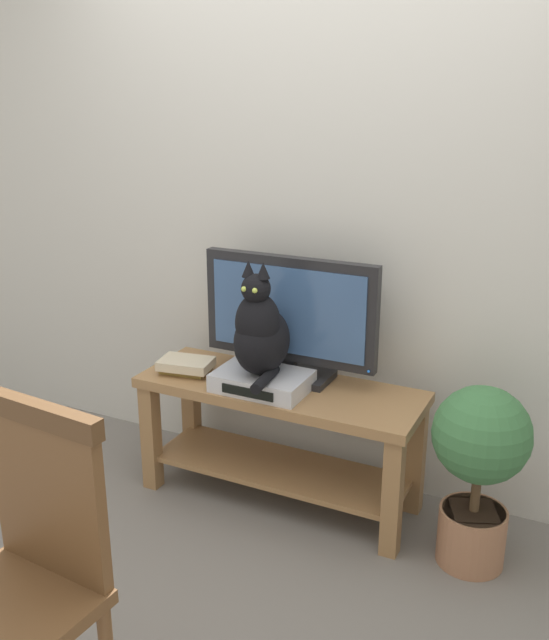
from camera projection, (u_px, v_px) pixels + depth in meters
ground_plane at (222, 587)px, 2.61m from camera, size 12.00×12.00×0.00m
back_wall at (333, 176)px, 3.03m from camera, size 7.00×0.12×2.80m
tv_stand at (280, 421)px, 3.06m from camera, size 1.23×0.44×0.55m
tv at (289, 316)px, 3.00m from camera, size 0.78×0.20×0.54m
media_box at (262, 381)px, 2.95m from camera, size 0.39×0.27×0.08m
cat at (260, 332)px, 2.87m from camera, size 0.22×0.36×0.49m
wooden_chair at (25, 566)px, 1.83m from camera, size 0.44×0.44×1.00m
book_stack at (186, 365)px, 3.13m from camera, size 0.25×0.19×0.06m
potted_plant at (479, 461)px, 2.61m from camera, size 0.37×0.37×0.73m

